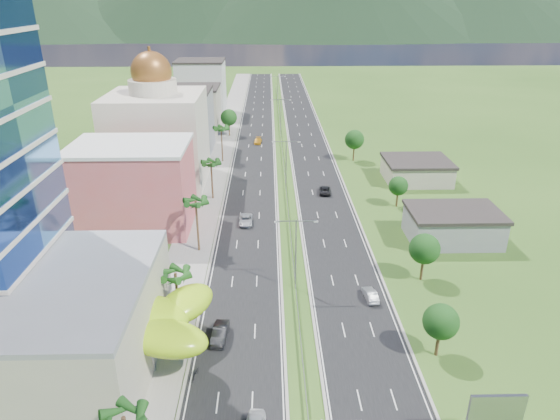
{
  "coord_description": "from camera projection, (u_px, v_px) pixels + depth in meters",
  "views": [
    {
      "loc": [
        -3.68,
        -52.08,
        39.57
      ],
      "look_at": [
        -1.94,
        22.58,
        7.0
      ],
      "focal_mm": 32.0,
      "sensor_mm": 36.0,
      "label": 1
    }
  ],
  "objects": [
    {
      "name": "palm_tree_b",
      "position": [
        176.0,
        276.0,
        62.31
      ],
      "size": [
        3.6,
        3.6,
        8.1
      ],
      "color": "#47301C",
      "rests_on": "ground"
    },
    {
      "name": "palm_tree_d",
      "position": [
        211.0,
        164.0,
        101.52
      ],
      "size": [
        3.6,
        3.6,
        8.6
      ],
      "color": "#47301C",
      "rests_on": "ground"
    },
    {
      "name": "leafy_tree_rc",
      "position": [
        398.0,
        186.0,
        99.0
      ],
      "size": [
        3.85,
        3.85,
        6.33
      ],
      "color": "#47301C",
      "rests_on": "ground"
    },
    {
      "name": "leafy_tree_rb",
      "position": [
        425.0,
        249.0,
        72.96
      ],
      "size": [
        4.55,
        4.55,
        7.47
      ],
      "color": "#47301C",
      "rests_on": "ground"
    },
    {
      "name": "mountain_ridge",
      "position": [
        334.0,
        38.0,
        477.27
      ],
      "size": [
        860.0,
        140.0,
        90.0
      ],
      "primitive_type": null,
      "color": "black",
      "rests_on": "ground"
    },
    {
      "name": "pink_shophouse",
      "position": [
        134.0,
        188.0,
        89.36
      ],
      "size": [
        20.0,
        15.0,
        15.0
      ],
      "primitive_type": "cube",
      "color": "#D35658",
      "rests_on": "ground"
    },
    {
      "name": "leafy_tree_lfar",
      "position": [
        229.0,
        118.0,
        148.12
      ],
      "size": [
        4.9,
        4.9,
        8.05
      ],
      "color": "#47301C",
      "rests_on": "ground"
    },
    {
      "name": "ground",
      "position": [
        299.0,
        331.0,
        63.63
      ],
      "size": [
        500.0,
        500.0,
        0.0
      ],
      "primitive_type": "plane",
      "color": "#2D5119",
      "rests_on": "ground"
    },
    {
      "name": "streetlight_median_d",
      "position": [
        281.0,
        113.0,
        147.98
      ],
      "size": [
        6.04,
        0.25,
        11.0
      ],
      "color": "gray",
      "rests_on": "ground"
    },
    {
      "name": "streetlight_median_c",
      "position": [
        286.0,
        160.0,
        106.75
      ],
      "size": [
        6.04,
        0.25,
        11.0
      ],
      "color": "gray",
      "rests_on": "ground"
    },
    {
      "name": "lime_canopy",
      "position": [
        129.0,
        319.0,
        57.54
      ],
      "size": [
        18.0,
        15.0,
        7.4
      ],
      "color": "#A5DD15",
      "rests_on": "ground"
    },
    {
      "name": "streetlight_median_b",
      "position": [
        296.0,
        247.0,
        70.09
      ],
      "size": [
        6.04,
        0.25,
        11.0
      ],
      "color": "gray",
      "rests_on": "ground"
    },
    {
      "name": "leafy_tree_ra",
      "position": [
        441.0,
        322.0,
        57.48
      ],
      "size": [
        4.2,
        4.2,
        6.9
      ],
      "color": "#47301C",
      "rests_on": "ground"
    },
    {
      "name": "palm_tree_e",
      "position": [
        221.0,
        130.0,
        124.12
      ],
      "size": [
        3.6,
        3.6,
        9.4
      ],
      "color": "#47301C",
      "rests_on": "ground"
    },
    {
      "name": "road_left",
      "position": [
        256.0,
        140.0,
        145.93
      ],
      "size": [
        11.0,
        260.0,
        0.04
      ],
      "primitive_type": "cube",
      "color": "black",
      "rests_on": "ground"
    },
    {
      "name": "sidewalk_left",
      "position": [
        223.0,
        140.0,
        145.72
      ],
      "size": [
        7.0,
        260.0,
        0.12
      ],
      "primitive_type": "cube",
      "color": "gray",
      "rests_on": "ground"
    },
    {
      "name": "car_yellow_far_left",
      "position": [
        258.0,
        141.0,
        142.68
      ],
      "size": [
        2.32,
        4.95,
        1.4
      ],
      "primitive_type": "imported",
      "rotation": [
        0.0,
        0.0,
        -0.08
      ],
      "color": "orange",
      "rests_on": "road_left"
    },
    {
      "name": "car_dark_left",
      "position": [
        220.0,
        333.0,
        61.8
      ],
      "size": [
        2.12,
        5.06,
        1.63
      ],
      "primitive_type": "imported",
      "rotation": [
        0.0,
        0.0,
        -0.08
      ],
      "color": "black",
      "rests_on": "road_left"
    },
    {
      "name": "road_right",
      "position": [
        307.0,
        140.0,
        146.25
      ],
      "size": [
        11.0,
        260.0,
        0.04
      ],
      "primitive_type": "cube",
      "color": "black",
      "rests_on": "ground"
    },
    {
      "name": "midrise_beige",
      "position": [
        193.0,
        110.0,
        153.92
      ],
      "size": [
        16.0,
        15.0,
        13.0
      ],
      "primitive_type": "cube",
      "color": "#BBB39A",
      "rests_on": "ground"
    },
    {
      "name": "car_silver_right",
      "position": [
        370.0,
        295.0,
        69.92
      ],
      "size": [
        1.85,
        4.31,
        1.38
      ],
      "primitive_type": "imported",
      "rotation": [
        0.0,
        0.0,
        3.23
      ],
      "color": "#93959A",
      "rests_on": "road_right"
    },
    {
      "name": "billboard",
      "position": [
        496.0,
        410.0,
        45.73
      ],
      "size": [
        5.2,
        0.35,
        6.2
      ],
      "color": "gray",
      "rests_on": "ground"
    },
    {
      "name": "midrise_white",
      "position": [
        202.0,
        88.0,
        174.0
      ],
      "size": [
        16.0,
        15.0,
        18.0
      ],
      "primitive_type": "cube",
      "color": "silver",
      "rests_on": "ground"
    },
    {
      "name": "motorcycle",
      "position": [
        195.0,
        372.0,
        55.65
      ],
      "size": [
        0.98,
        2.17,
        1.34
      ],
      "primitive_type": "imported",
      "rotation": [
        0.0,
        0.0,
        -0.17
      ],
      "color": "black",
      "rests_on": "road_left"
    },
    {
      "name": "midrise_grey",
      "position": [
        181.0,
        122.0,
        133.17
      ],
      "size": [
        16.0,
        15.0,
        16.0
      ],
      "primitive_type": "cube",
      "color": "gray",
      "rests_on": "ground"
    },
    {
      "name": "streetlight_median_e",
      "position": [
        278.0,
        87.0,
        189.22
      ],
      "size": [
        6.04,
        0.25,
        11.0
      ],
      "color": "gray",
      "rests_on": "ground"
    },
    {
      "name": "domed_building",
      "position": [
        157.0,
        134.0,
        108.89
      ],
      "size": [
        20.0,
        20.0,
        28.7
      ],
      "color": "beige",
      "rests_on": "ground"
    },
    {
      "name": "shed_near",
      "position": [
        453.0,
        227.0,
        86.13
      ],
      "size": [
        15.0,
        10.0,
        5.0
      ],
      "primitive_type": "cube",
      "color": "gray",
      "rests_on": "ground"
    },
    {
      "name": "car_silver_mid_left",
      "position": [
        246.0,
        220.0,
        92.81
      ],
      "size": [
        2.42,
        5.23,
        1.45
      ],
      "primitive_type": "imported",
      "rotation": [
        0.0,
        0.0,
        -0.0
      ],
      "color": "#A8ABB0",
      "rests_on": "road_left"
    },
    {
      "name": "leafy_tree_rd",
      "position": [
        354.0,
        140.0,
        125.93
      ],
      "size": [
        4.9,
        4.9,
        8.05
      ],
      "color": "#47301C",
      "rests_on": "ground"
    },
    {
      "name": "median_guardrail",
      "position": [
        283.0,
        156.0,
        129.35
      ],
      "size": [
        0.1,
        216.06,
        0.76
      ],
      "color": "gray",
      "rests_on": "ground"
    },
    {
      "name": "palm_tree_c",
      "position": [
        196.0,
        204.0,
        80.06
      ],
      "size": [
        3.6,
        3.6,
        9.6
      ],
      "color": "#47301C",
      "rests_on": "ground"
    },
    {
      "name": "shed_far",
      "position": [
        416.0,
        171.0,
        113.79
      ],
      "size": [
        14.0,
        12.0,
        4.4
      ],
      "primitive_type": "cube",
      "color": "#BBB39A",
      "rests_on": "ground"
    },
    {
      "name": "mall_podium",
      "position": [
        15.0,
        328.0,
        55.25
      ],
      "size": [
        30.0,
        24.0,
        11.0
      ],
      "primitive_type": "cube",
      "color": "#BBB39A",
      "rests_on": "ground"
    },
    {
      "name": "car_dark_far_right",
      "position": [
        325.0,
        190.0,
        106.99
      ],
      "size": [
        2.77,
        5.23,
        1.4
      ],
      "primitive_type": "imported",
      "rotation": [
        0.0,
        0.0,
        3.05
      ],
      "color": "black",
      "rests_on": "road_right"
    }
  ]
}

